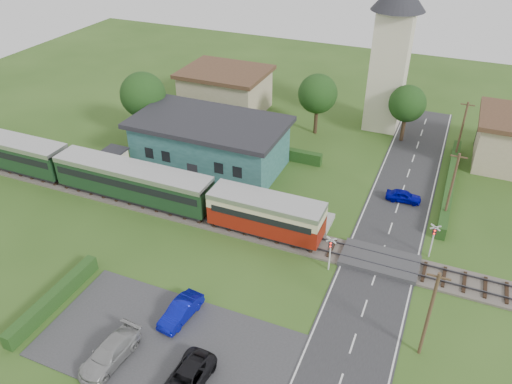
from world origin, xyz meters
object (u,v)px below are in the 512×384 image
at_px(crossing_signal_near, 330,249).
at_px(house_west, 225,90).
at_px(church_tower, 393,44).
at_px(car_park_silver, 110,353).
at_px(car_park_dark, 186,380).
at_px(car_on_road, 404,196).
at_px(pedestrian_near, 264,198).
at_px(pedestrian_far, 133,169).
at_px(equipment_hut, 115,161).
at_px(train, 105,174).
at_px(station_building, 210,143).
at_px(car_park_blue, 181,311).
at_px(crossing_signal_far, 434,236).

bearing_deg(crossing_signal_near, house_west, 130.11).
bearing_deg(crossing_signal_near, church_tower, 92.82).
relative_size(car_park_silver, car_park_dark, 1.02).
xyz_separation_m(car_on_road, car_park_silver, (-14.41, -26.40, 0.15)).
height_order(pedestrian_near, pedestrian_far, pedestrian_far).
bearing_deg(car_on_road, car_park_dark, 157.03).
relative_size(equipment_hut, crossing_signal_near, 0.78).
distance_m(train, car_park_dark, 24.41).
xyz_separation_m(station_building, car_park_dark, (11.36, -25.29, -1.97)).
height_order(church_tower, crossing_signal_near, church_tower).
xyz_separation_m(equipment_hut, car_park_dark, (19.36, -19.49, -1.02)).
relative_size(house_west, pedestrian_far, 6.45).
xyz_separation_m(station_building, pedestrian_far, (-5.86, -5.86, -1.41)).
relative_size(church_tower, pedestrian_far, 10.52).
bearing_deg(train, equipment_hut, 111.16).
xyz_separation_m(crossing_signal_near, pedestrian_near, (-7.97, 5.87, -0.91)).
bearing_deg(train, car_park_silver, -52.56).
distance_m(car_on_road, pedestrian_near, 13.50).
xyz_separation_m(car_park_blue, car_park_silver, (-2.32, -5.00, 0.04)).
bearing_deg(car_park_silver, crossing_signal_far, 51.70).
height_order(house_west, car_park_blue, house_west).
bearing_deg(crossing_signal_near, train, 174.07).
xyz_separation_m(house_west, car_park_silver, (10.87, -39.50, -2.02)).
height_order(equipment_hut, pedestrian_far, equipment_hut).
xyz_separation_m(train, car_park_blue, (14.96, -11.50, -1.45)).
height_order(equipment_hut, crossing_signal_near, crossing_signal_near).
relative_size(car_on_road, pedestrian_near, 2.11).
bearing_deg(crossing_signal_far, car_park_silver, -133.18).
relative_size(house_west, crossing_signal_far, 3.30).
xyz_separation_m(equipment_hut, train, (1.24, -3.20, 0.43)).
bearing_deg(train, car_park_dark, -41.96).
height_order(church_tower, car_park_blue, church_tower).
bearing_deg(station_building, car_park_dark, -65.81).
relative_size(station_building, pedestrian_far, 9.56).
distance_m(church_tower, car_park_silver, 44.49).
bearing_deg(train, crossing_signal_near, -5.93).
relative_size(station_building, crossing_signal_far, 4.88).
height_order(train, church_tower, church_tower).
relative_size(train, car_park_blue, 10.92).
xyz_separation_m(crossing_signal_near, car_park_dark, (-5.04, -13.88, -1.42)).
xyz_separation_m(car_park_silver, pedestrian_far, (-11.73, 19.64, 0.52)).
distance_m(house_west, car_park_silver, 41.02).
height_order(crossing_signal_near, pedestrian_far, crossing_signal_near).
height_order(crossing_signal_far, car_on_road, crossing_signal_far).
xyz_separation_m(equipment_hut, church_tower, (23.00, 22.80, 8.48)).
bearing_deg(car_park_blue, pedestrian_far, 140.26).
relative_size(car_park_blue, pedestrian_far, 2.36).
bearing_deg(equipment_hut, station_building, 35.92).
xyz_separation_m(train, pedestrian_near, (15.19, 3.46, -0.95)).
height_order(house_west, crossing_signal_far, house_west).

